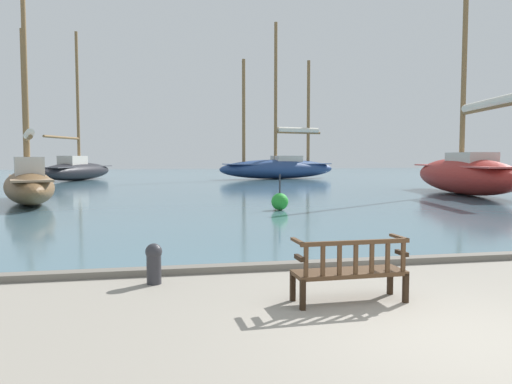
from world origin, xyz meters
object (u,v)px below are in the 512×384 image
Objects in this scene: sailboat_nearest_port at (464,172)px; sailboat_centre_channel at (29,182)px; sailboat_mid_port at (279,165)px; park_bench at (350,270)px; mooring_bollard at (154,261)px; channel_buoy at (280,201)px; sailboat_far_port at (77,169)px.

sailboat_centre_channel is at bearing -176.65° from sailboat_nearest_port.
sailboat_mid_port is 28.08m from sailboat_centre_channel.
mooring_bollard is at bearing 149.38° from park_bench.
park_bench is 1.20× the size of channel_buoy.
mooring_bollard is (5.32, -14.75, -0.63)m from sailboat_centre_channel.
sailboat_far_port is at bearing 112.25° from channel_buoy.
sailboat_mid_port is at bearing 53.47° from sailboat_centre_channel.
sailboat_centre_channel reaches higher than mooring_bollard.
sailboat_centre_channel reaches higher than channel_buoy.
sailboat_nearest_port is at bearing 44.33° from mooring_bollard.
sailboat_far_port is 19.31× the size of mooring_bollard.
sailboat_centre_channel is (-16.72, -22.57, -0.34)m from sailboat_mid_port.
sailboat_centre_channel is 7.02× the size of channel_buoy.
park_bench is 0.13× the size of sailboat_nearest_port.
sailboat_nearest_port is at bearing 3.35° from sailboat_centre_channel.
sailboat_far_port is at bearing 179.31° from sailboat_mid_port.
sailboat_far_port reaches higher than sailboat_centre_channel.
sailboat_mid_port is 1.53× the size of sailboat_centre_channel.
mooring_bollard is at bearing -114.81° from channel_buoy.
sailboat_mid_port is 10.72× the size of channel_buoy.
sailboat_far_port reaches higher than mooring_bollard.
sailboat_mid_port is at bearing -0.69° from sailboat_far_port.
sailboat_far_port is 9.57× the size of channel_buoy.
park_bench is at bearing -102.56° from sailboat_mid_port.
channel_buoy is (-6.78, -27.33, -0.93)m from sailboat_mid_port.
channel_buoy is (-11.78, -6.03, -0.86)m from sailboat_nearest_port.
sailboat_nearest_port is 1.35× the size of sailboat_centre_channel.
sailboat_mid_port is at bearing 103.21° from sailboat_nearest_port.
sailboat_far_port is at bearing 136.98° from sailboat_nearest_port.
park_bench is 40.26m from sailboat_far_port.
sailboat_nearest_port is 13.27m from channel_buoy.
mooring_bollard is at bearing -135.67° from sailboat_nearest_port.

